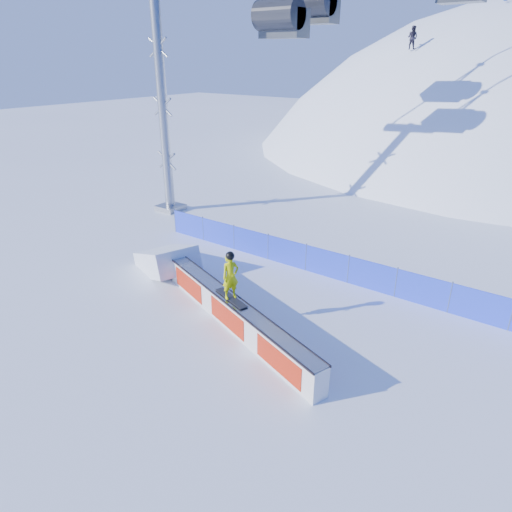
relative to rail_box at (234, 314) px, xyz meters
The scene contains 6 objects.
ground 2.81m from the rail_box, 19.44° to the left, with size 160.00×160.00×0.00m, color white.
snow_hill 46.82m from the rail_box, 86.53° to the left, with size 64.00×64.00×64.00m.
safety_fence 6.01m from the rail_box, 64.36° to the left, with size 22.05×0.05×1.30m.
rail_box is the anchor object (origin of this frame).
snow_ramp 5.59m from the rail_box, 160.62° to the left, with size 2.88×1.92×1.08m, color white, non-canonical shape.
snowboarder 1.40m from the rail_box, 160.62° to the left, with size 1.65×0.83×1.72m.
Camera 1 is at (5.96, -11.22, 8.57)m, focal length 32.00 mm.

